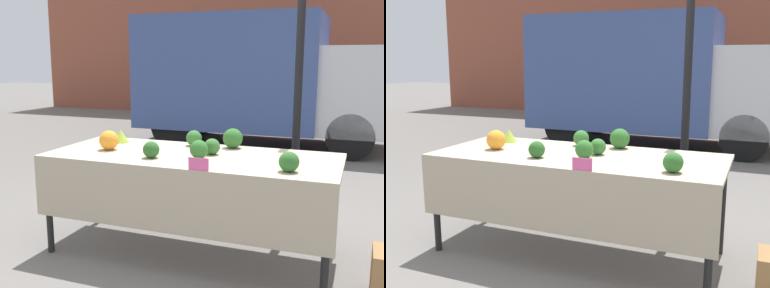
% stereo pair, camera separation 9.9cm
% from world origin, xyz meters
% --- Properties ---
extents(ground_plane, '(40.00, 40.00, 0.00)m').
position_xyz_m(ground_plane, '(0.00, 0.00, 0.00)').
color(ground_plane, slate).
extents(building_facade, '(16.00, 0.60, 4.96)m').
position_xyz_m(building_facade, '(0.00, 8.86, 2.48)').
color(building_facade, brown).
rests_on(building_facade, ground_plane).
extents(tent_pole, '(0.07, 0.07, 2.30)m').
position_xyz_m(tent_pole, '(0.64, 0.90, 1.15)').
color(tent_pole, black).
rests_on(tent_pole, ground_plane).
extents(parked_truck, '(4.34, 1.87, 2.22)m').
position_xyz_m(parked_truck, '(-0.56, 4.65, 1.18)').
color(parked_truck, '#384C84').
rests_on(parked_truck, ground_plane).
extents(market_table, '(2.18, 0.92, 0.78)m').
position_xyz_m(market_table, '(0.00, -0.06, 0.70)').
color(market_table, tan).
rests_on(market_table, ground_plane).
extents(orange_cauliflower, '(0.15, 0.15, 0.15)m').
position_xyz_m(orange_cauliflower, '(-0.68, -0.07, 0.86)').
color(orange_cauliflower, orange).
rests_on(orange_cauliflower, market_table).
extents(romanesco_head, '(0.14, 0.14, 0.11)m').
position_xyz_m(romanesco_head, '(-0.75, 0.24, 0.84)').
color(romanesco_head, '#93B238').
rests_on(romanesco_head, market_table).
extents(broccoli_head_0, '(0.16, 0.16, 0.16)m').
position_xyz_m(broccoli_head_0, '(0.22, 0.35, 0.86)').
color(broccoli_head_0, '#2D6628').
rests_on(broccoli_head_0, market_table).
extents(broccoli_head_1, '(0.13, 0.13, 0.13)m').
position_xyz_m(broccoli_head_1, '(-0.11, 0.32, 0.85)').
color(broccoli_head_1, '#336B2D').
rests_on(broccoli_head_1, market_table).
extents(broccoli_head_2, '(0.13, 0.13, 0.13)m').
position_xyz_m(broccoli_head_2, '(0.10, -0.11, 0.85)').
color(broccoli_head_2, '#2D6628').
rests_on(broccoli_head_2, market_table).
extents(broccoli_head_3, '(0.12, 0.12, 0.12)m').
position_xyz_m(broccoli_head_3, '(-0.23, -0.22, 0.84)').
color(broccoli_head_3, '#285B23').
rests_on(broccoli_head_3, market_table).
extents(broccoli_head_4, '(0.12, 0.12, 0.12)m').
position_xyz_m(broccoli_head_4, '(0.14, 0.05, 0.84)').
color(broccoli_head_4, '#336B2D').
rests_on(broccoli_head_4, market_table).
extents(broccoli_head_5, '(0.13, 0.13, 0.13)m').
position_xyz_m(broccoli_head_5, '(0.77, -0.27, 0.85)').
color(broccoli_head_5, '#2D6628').
rests_on(broccoli_head_5, market_table).
extents(price_sign, '(0.14, 0.01, 0.08)m').
position_xyz_m(price_sign, '(0.22, -0.45, 0.82)').
color(price_sign, '#F45B9E').
rests_on(price_sign, market_table).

